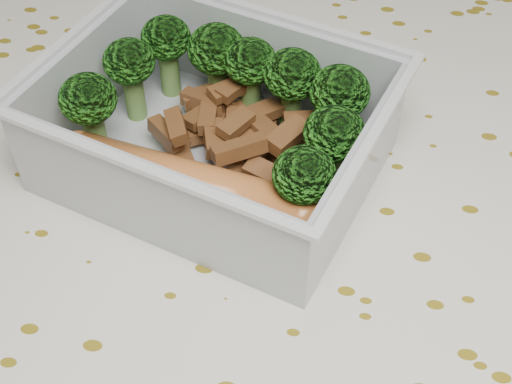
# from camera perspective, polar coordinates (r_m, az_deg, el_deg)

# --- Properties ---
(dining_table) EXTENTS (1.40, 0.90, 0.75)m
(dining_table) POSITION_cam_1_polar(r_m,az_deg,el_deg) (0.46, 0.94, -10.19)
(dining_table) COLOR brown
(dining_table) RESTS_ON ground
(tablecloth) EXTENTS (1.46, 0.96, 0.19)m
(tablecloth) POSITION_cam_1_polar(r_m,az_deg,el_deg) (0.41, 1.03, -6.48)
(tablecloth) COLOR silver
(tablecloth) RESTS_ON dining_table
(lunch_container) EXTENTS (0.22, 0.19, 0.06)m
(lunch_container) POSITION_cam_1_polar(r_m,az_deg,el_deg) (0.40, -3.31, 4.28)
(lunch_container) COLOR silver
(lunch_container) RESTS_ON tablecloth
(broccoli_florets) EXTENTS (0.17, 0.13, 0.05)m
(broccoli_florets) POSITION_cam_1_polar(r_m,az_deg,el_deg) (0.40, -1.40, 8.14)
(broccoli_florets) COLOR #608C3F
(broccoli_florets) RESTS_ON lunch_container
(meat_pile) EXTENTS (0.11, 0.09, 0.03)m
(meat_pile) POSITION_cam_1_polar(r_m,az_deg,el_deg) (0.41, -1.36, 4.80)
(meat_pile) COLOR brown
(meat_pile) RESTS_ON lunch_container
(sausage) EXTENTS (0.15, 0.05, 0.03)m
(sausage) POSITION_cam_1_polar(r_m,az_deg,el_deg) (0.38, -5.61, 0.53)
(sausage) COLOR #C36B31
(sausage) RESTS_ON lunch_container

